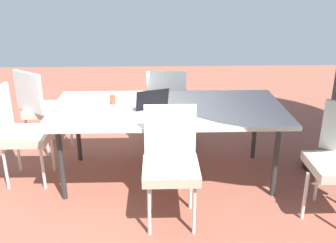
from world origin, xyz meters
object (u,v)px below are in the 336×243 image
Objects in this scene: chair_north at (171,160)px; chair_east at (19,130)px; chair_southeast at (42,106)px; chair_south at (166,104)px; laptop at (150,104)px; dining_table at (168,111)px; cup at (113,100)px.

chair_east is at bearing 155.23° from chair_north.
chair_southeast is 1.00× the size of chair_south.
chair_south is at bearing -123.23° from laptop.
chair_southeast is (-0.02, -0.72, 0.00)m from chair_east.
chair_east is 0.73m from chair_southeast.
chair_south is at bearing 90.46° from chair_north.
laptop is at bearing 17.37° from dining_table.
chair_north reaches higher than cup.
dining_table is at bearing 91.28° from chair_south.
chair_east is at bearing 28.35° from chair_south.
chair_east is at bearing 8.91° from cup.
chair_southeast is 2.54× the size of laptop.
cup is at bearing 124.06° from chair_north.
dining_table is at bearing 176.77° from laptop.
chair_east is at bearing 125.21° from chair_southeast.
chair_north is (-1.45, 1.41, 0.00)m from chair_southeast.
chair_north reaches higher than dining_table.
cup is at bearing -44.48° from laptop.
dining_table is 2.32× the size of chair_east.
chair_east is 1.00× the size of chair_southeast.
chair_southeast is at bearing -33.11° from cup.
chair_southeast is 1.10m from cup.
chair_east and chair_north have the same top height.
dining_table is 0.74m from chair_north.
chair_north is 1.44m from chair_south.
dining_table is 2.32× the size of chair_north.
cup is (0.38, -0.17, -0.00)m from laptop.
dining_table is 2.32× the size of chair_south.
chair_north is 2.54× the size of laptop.
chair_east is at bearing 1.21° from dining_table.
chair_east is 0.96m from cup.
chair_north is 1.03m from cup.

